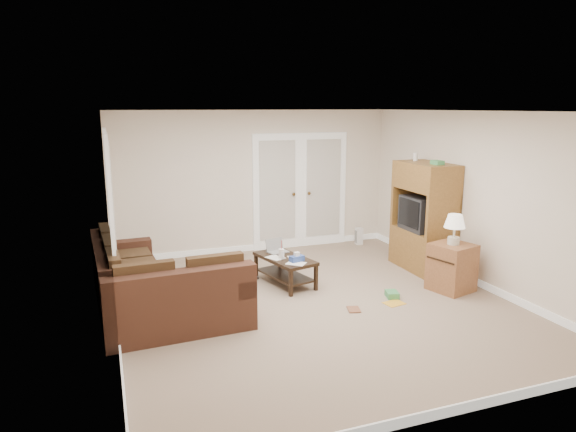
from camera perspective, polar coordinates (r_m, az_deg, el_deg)
name	(u,v)px	position (r m, az deg, el deg)	size (l,w,h in m)	color
floor	(315,303)	(6.92, 2.99, -9.62)	(5.50, 5.50, 0.00)	tan
ceiling	(317,111)	(6.43, 3.24, 11.55)	(5.00, 5.50, 0.02)	white
wall_left	(109,226)	(6.06, -19.23, -1.07)	(0.02, 5.50, 2.50)	white
wall_right	(476,199)	(7.87, 20.12, 1.78)	(0.02, 5.50, 2.50)	white
wall_back	(255,182)	(9.12, -3.67, 3.82)	(5.00, 0.02, 2.50)	white
wall_front	(453,277)	(4.25, 17.82, -6.42)	(5.00, 0.02, 2.50)	white
baseboards	(315,299)	(6.90, 2.99, -9.23)	(5.00, 5.50, 0.10)	white
french_doors	(301,191)	(9.39, 1.40, 2.75)	(1.80, 0.05, 2.13)	white
window_left	(109,186)	(6.99, -19.26, 3.12)	(0.05, 1.92, 1.42)	white
sectional_sofa	(149,289)	(6.73, -15.20, -7.84)	(1.85, 2.61, 0.80)	#47281B
coffee_table	(285,269)	(7.55, -0.38, -5.91)	(0.73, 1.10, 0.69)	black
tv_armoire	(424,216)	(8.38, 14.84, 0.00)	(0.60, 1.07, 1.83)	brown
side_cabinet	(452,263)	(7.60, 17.76, -5.03)	(0.64, 0.64, 1.10)	#935C36
space_heater	(359,236)	(9.78, 7.89, -2.23)	(0.13, 0.11, 0.32)	white
floor_magazine	(394,303)	(7.04, 11.72, -9.47)	(0.26, 0.21, 0.01)	gold
floor_greenbox	(392,294)	(7.23, 11.48, -8.53)	(0.16, 0.21, 0.08)	#459756
floor_book	(348,310)	(6.72, 6.67, -10.30)	(0.16, 0.21, 0.02)	brown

